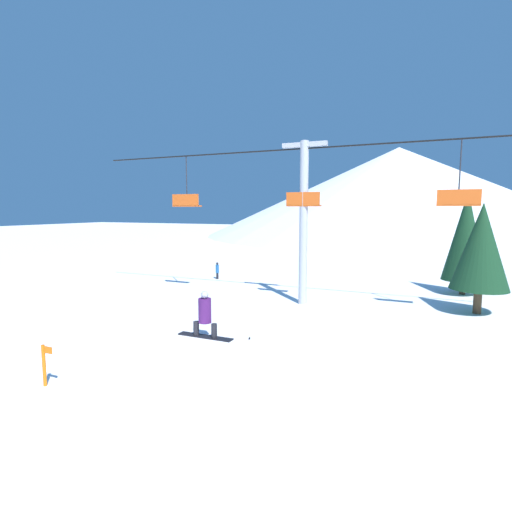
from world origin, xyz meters
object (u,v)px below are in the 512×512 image
(snowboarder, at_px, (205,315))
(distant_skier, at_px, (217,270))
(snow_ramp, at_px, (176,386))
(pine_tree_near, at_px, (481,247))
(trail_marker, at_px, (44,364))

(snowboarder, bearing_deg, distant_skier, 118.36)
(snow_ramp, bearing_deg, snowboarder, 87.00)
(pine_tree_near, xyz_separation_m, trail_marker, (-12.25, -14.20, -2.64))
(snowboarder, height_order, pine_tree_near, pine_tree_near)
(snow_ramp, distance_m, trail_marker, 4.57)
(snow_ramp, relative_size, pine_tree_near, 0.65)
(pine_tree_near, height_order, distant_skier, pine_tree_near)
(snow_ramp, height_order, snowboarder, snowboarder)
(snow_ramp, xyz_separation_m, snowboarder, (0.07, 1.26, 1.45))
(snowboarder, distance_m, distant_skier, 18.61)
(distant_skier, bearing_deg, snow_ramp, -63.55)
(pine_tree_near, bearing_deg, distant_skier, 168.41)
(trail_marker, height_order, distant_skier, distant_skier)
(pine_tree_near, distance_m, trail_marker, 18.94)
(pine_tree_near, xyz_separation_m, distant_skier, (-16.42, 3.37, -2.63))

